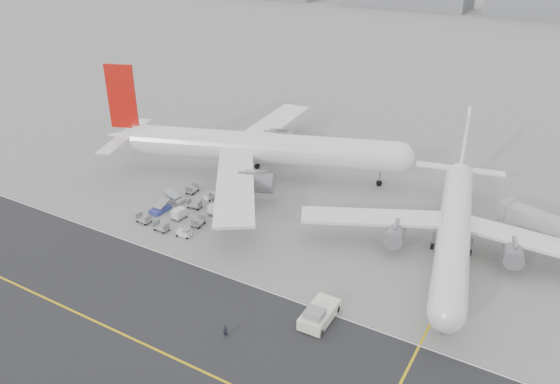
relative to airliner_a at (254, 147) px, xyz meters
The scene contains 9 objects.
ground 30.51m from the airliner_a, 67.35° to the right, with size 700.00×700.00×0.00m, color gray.
taxiway 48.87m from the airliner_a, 70.06° to the right, with size 220.00×59.00×0.03m.
airliner_a is the anchor object (origin of this frame).
airliner_b 40.32m from the airliner_a, 11.67° to the right, with size 44.53×45.47×15.86m.
pushback_tug 43.56m from the airliner_a, 47.13° to the right, with size 3.19×8.37×2.39m.
jet_bridge 51.65m from the airliner_a, ahead, with size 15.41×7.67×5.82m.
gse_cluster 19.20m from the airliner_a, 95.68° to the right, with size 16.10×19.74×1.82m, color gray, non-canonical shape.
stray_dolly 43.41m from the airliner_a, 19.01° to the right, with size 1.45×2.35×1.45m, color silver, non-canonical shape.
ground_crew_a 45.46m from the airliner_a, 61.86° to the right, with size 0.59×0.39×1.62m, color black.
Camera 1 is at (40.34, -52.10, 44.13)m, focal length 35.00 mm.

